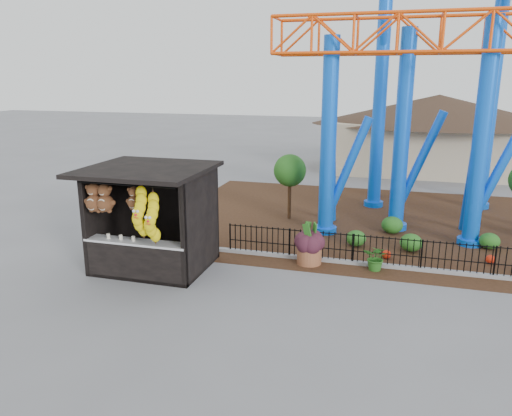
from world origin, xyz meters
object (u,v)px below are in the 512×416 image
(roller_coaster, at_px, (440,53))
(potted_plant, at_px, (377,258))
(prize_booth, at_px, (148,221))
(terracotta_planter, at_px, (309,255))

(roller_coaster, bearing_deg, potted_plant, -106.10)
(prize_booth, xyz_separation_m, terracotta_planter, (4.51, 1.81, -1.24))
(prize_booth, distance_m, terracotta_planter, 5.01)
(prize_booth, distance_m, potted_plant, 6.88)
(prize_booth, relative_size, potted_plant, 4.34)
(roller_coaster, bearing_deg, terracotta_planter, -123.28)
(terracotta_planter, bearing_deg, prize_booth, -158.13)
(roller_coaster, distance_m, potted_plant, 8.34)
(potted_plant, bearing_deg, roller_coaster, 90.80)
(roller_coaster, xyz_separation_m, terracotta_planter, (-3.63, -5.53, -6.14))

